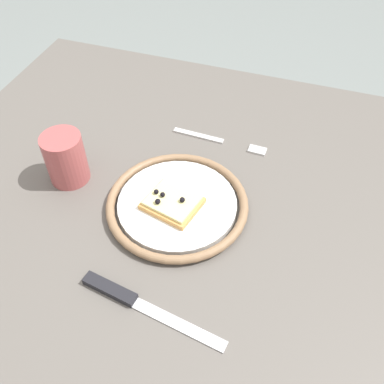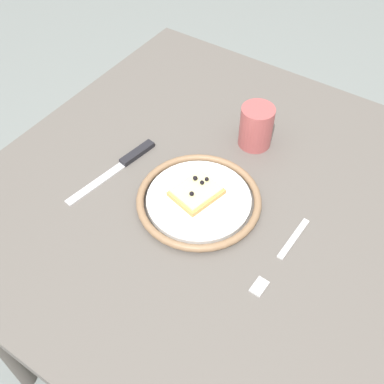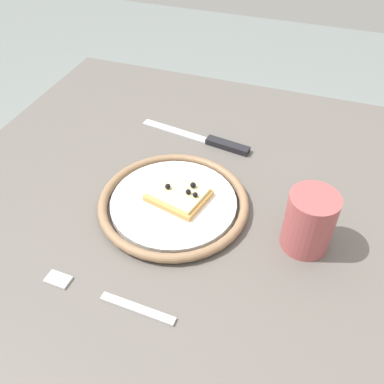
{
  "view_description": "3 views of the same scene",
  "coord_description": "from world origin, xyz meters",
  "px_view_note": "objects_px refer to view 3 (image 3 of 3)",
  "views": [
    {
      "loc": [
        0.47,
        0.23,
        1.37
      ],
      "look_at": [
        -0.02,
        0.07,
        0.8
      ],
      "focal_mm": 40.29,
      "sensor_mm": 36.0,
      "label": 1
    },
    {
      "loc": [
        -0.32,
        0.56,
        1.51
      ],
      "look_at": [
        0.03,
        0.04,
        0.79
      ],
      "focal_mm": 43.37,
      "sensor_mm": 36.0,
      "label": 2
    },
    {
      "loc": [
        -0.46,
        -0.15,
        1.28
      ],
      "look_at": [
        0.03,
        0.02,
        0.8
      ],
      "focal_mm": 39.25,
      "sensor_mm": 36.0,
      "label": 3
    }
  ],
  "objects_px": {
    "pizza_slice_near": "(179,194)",
    "fork": "(107,297)",
    "knife": "(213,141)",
    "dining_table": "(198,254)",
    "plate": "(174,203)",
    "cup": "(309,222)"
  },
  "relations": [
    {
      "from": "dining_table",
      "to": "fork",
      "type": "bearing_deg",
      "value": 160.03
    },
    {
      "from": "dining_table",
      "to": "cup",
      "type": "bearing_deg",
      "value": -90.25
    },
    {
      "from": "pizza_slice_near",
      "to": "knife",
      "type": "xyz_separation_m",
      "value": [
        0.19,
        -0.0,
        -0.02
      ]
    },
    {
      "from": "pizza_slice_near",
      "to": "fork",
      "type": "xyz_separation_m",
      "value": [
        -0.21,
        0.03,
        -0.02
      ]
    },
    {
      "from": "cup",
      "to": "fork",
      "type": "bearing_deg",
      "value": 128.0
    },
    {
      "from": "dining_table",
      "to": "pizza_slice_near",
      "type": "height_order",
      "value": "pizza_slice_near"
    },
    {
      "from": "knife",
      "to": "pizza_slice_near",
      "type": "bearing_deg",
      "value": 179.19
    },
    {
      "from": "cup",
      "to": "pizza_slice_near",
      "type": "bearing_deg",
      "value": 85.2
    },
    {
      "from": "plate",
      "to": "cup",
      "type": "relative_size",
      "value": 2.57
    },
    {
      "from": "knife",
      "to": "fork",
      "type": "xyz_separation_m",
      "value": [
        -0.39,
        0.03,
        -0.0
      ]
    },
    {
      "from": "pizza_slice_near",
      "to": "fork",
      "type": "bearing_deg",
      "value": 172.15
    },
    {
      "from": "knife",
      "to": "fork",
      "type": "height_order",
      "value": "knife"
    },
    {
      "from": "pizza_slice_near",
      "to": "knife",
      "type": "height_order",
      "value": "pizza_slice_near"
    },
    {
      "from": "pizza_slice_near",
      "to": "plate",
      "type": "bearing_deg",
      "value": 149.38
    },
    {
      "from": "dining_table",
      "to": "knife",
      "type": "distance_m",
      "value": 0.23
    },
    {
      "from": "dining_table",
      "to": "plate",
      "type": "height_order",
      "value": "plate"
    },
    {
      "from": "plate",
      "to": "cup",
      "type": "distance_m",
      "value": 0.22
    },
    {
      "from": "knife",
      "to": "cup",
      "type": "relative_size",
      "value": 2.43
    },
    {
      "from": "plate",
      "to": "cup",
      "type": "height_order",
      "value": "cup"
    },
    {
      "from": "plate",
      "to": "fork",
      "type": "bearing_deg",
      "value": 173.42
    },
    {
      "from": "dining_table",
      "to": "cup",
      "type": "distance_m",
      "value": 0.23
    },
    {
      "from": "pizza_slice_near",
      "to": "cup",
      "type": "relative_size",
      "value": 1.1
    }
  ]
}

